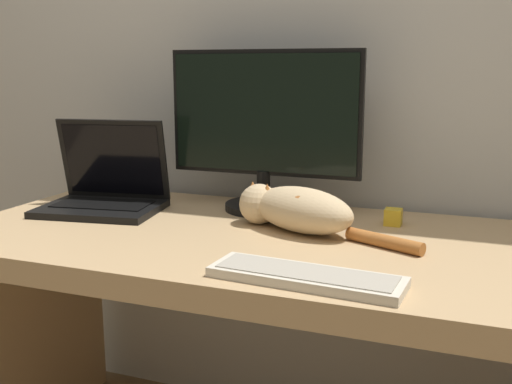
{
  "coord_description": "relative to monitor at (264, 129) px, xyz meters",
  "views": [
    {
      "loc": [
        0.52,
        -0.99,
        1.16
      ],
      "look_at": [
        0.02,
        0.35,
        0.86
      ],
      "focal_mm": 42.0,
      "sensor_mm": 36.0,
      "label": 1
    }
  ],
  "objects": [
    {
      "name": "small_toy",
      "position": [
        0.39,
        -0.05,
        -0.22
      ],
      "size": [
        0.04,
        0.04,
        0.04
      ],
      "color": "gold",
      "rests_on": "desk"
    },
    {
      "name": "wall_back",
      "position": [
        0.07,
        0.19,
        0.31
      ],
      "size": [
        6.4,
        0.06,
        2.6
      ],
      "color": "silver",
      "rests_on": "ground_plane"
    },
    {
      "name": "monitor",
      "position": [
        0.0,
        0.0,
        0.0
      ],
      "size": [
        0.58,
        0.23,
        0.47
      ],
      "color": "black",
      "rests_on": "desk"
    },
    {
      "name": "cat",
      "position": [
        0.16,
        -0.19,
        -0.18
      ],
      "size": [
        0.51,
        0.26,
        0.12
      ],
      "rotation": [
        0.0,
        0.0,
        -0.41
      ],
      "color": "#D1B284",
      "rests_on": "desk"
    },
    {
      "name": "external_keyboard",
      "position": [
        0.29,
        -0.55,
        -0.23
      ],
      "size": [
        0.4,
        0.15,
        0.02
      ],
      "rotation": [
        0.0,
        0.0,
        -0.07
      ],
      "color": "beige",
      "rests_on": "desk"
    },
    {
      "name": "laptop",
      "position": [
        -0.44,
        -0.17,
        -0.19
      ],
      "size": [
        0.37,
        0.3,
        0.27
      ],
      "rotation": [
        0.0,
        0.0,
        0.15
      ],
      "color": "black",
      "rests_on": "desk"
    },
    {
      "name": "desk",
      "position": [
        0.07,
        -0.26,
        -0.39
      ],
      "size": [
        1.59,
        0.77,
        0.74
      ],
      "color": "tan",
      "rests_on": "ground_plane"
    }
  ]
}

